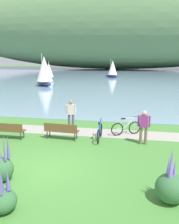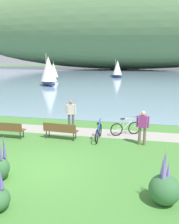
{
  "view_description": "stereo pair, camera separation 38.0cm",
  "coord_description": "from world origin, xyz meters",
  "px_view_note": "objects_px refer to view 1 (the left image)",
  "views": [
    {
      "loc": [
        3.11,
        -7.99,
        4.29
      ],
      "look_at": [
        0.73,
        5.54,
        1.0
      ],
      "focal_mm": 38.09,
      "sensor_mm": 36.0,
      "label": 1
    },
    {
      "loc": [
        3.48,
        -7.92,
        4.29
      ],
      "look_at": [
        0.73,
        5.54,
        1.0
      ],
      "focal_mm": 38.09,
      "sensor_mm": 36.0,
      "label": 2
    }
  ],
  "objects_px": {
    "park_bench_near_camera": "(8,129)",
    "person_on_the_grass": "(144,125)",
    "sailboat_nearest_to_shore": "(49,71)",
    "bicycle_leaning_near_bench": "(126,128)",
    "sailboat_far_off": "(44,71)",
    "park_bench_further_along": "(61,130)",
    "person_at_shoreline": "(71,113)",
    "bicycle_beside_path": "(100,132)",
    "sailboat_mid_bay": "(112,69)"
  },
  "relations": [
    {
      "from": "bicycle_leaning_near_bench",
      "to": "bicycle_beside_path",
      "type": "bearing_deg",
      "value": -142.03
    },
    {
      "from": "park_bench_further_along",
      "to": "person_at_shoreline",
      "type": "bearing_deg",
      "value": 88.85
    },
    {
      "from": "bicycle_beside_path",
      "to": "park_bench_near_camera",
      "type": "bearing_deg",
      "value": -171.86
    },
    {
      "from": "person_at_shoreline",
      "to": "person_on_the_grass",
      "type": "distance_m",
      "value": 4.55
    },
    {
      "from": "person_at_shoreline",
      "to": "bicycle_leaning_near_bench",
      "type": "bearing_deg",
      "value": -10.26
    },
    {
      "from": "park_bench_further_along",
      "to": "sailboat_nearest_to_shore",
      "type": "xyz_separation_m",
      "value": [
        -10.98,
        29.36,
        1.04
      ]
    },
    {
      "from": "person_at_shoreline",
      "to": "sailboat_mid_bay",
      "type": "bearing_deg",
      "value": 90.46
    },
    {
      "from": "bicycle_leaning_near_bench",
      "to": "sailboat_nearest_to_shore",
      "type": "height_order",
      "value": "sailboat_nearest_to_shore"
    },
    {
      "from": "sailboat_mid_bay",
      "to": "bicycle_leaning_near_bench",
      "type": "bearing_deg",
      "value": -84.12
    },
    {
      "from": "person_on_the_grass",
      "to": "person_at_shoreline",
      "type": "bearing_deg",
      "value": 155.43
    },
    {
      "from": "park_bench_further_along",
      "to": "sailboat_far_off",
      "type": "height_order",
      "value": "sailboat_far_off"
    },
    {
      "from": "bicycle_leaning_near_bench",
      "to": "person_at_shoreline",
      "type": "distance_m",
      "value": 3.37
    },
    {
      "from": "bicycle_beside_path",
      "to": "person_at_shoreline",
      "type": "height_order",
      "value": "person_at_shoreline"
    },
    {
      "from": "sailboat_nearest_to_shore",
      "to": "sailboat_far_off",
      "type": "xyz_separation_m",
      "value": [
        2.41,
        -8.67,
        0.61
      ]
    },
    {
      "from": "bicycle_leaning_near_bench",
      "to": "sailboat_far_off",
      "type": "height_order",
      "value": "sailboat_far_off"
    },
    {
      "from": "park_bench_further_along",
      "to": "person_at_shoreline",
      "type": "height_order",
      "value": "person_at_shoreline"
    },
    {
      "from": "bicycle_leaning_near_bench",
      "to": "park_bench_further_along",
      "type": "bearing_deg",
      "value": -158.08
    },
    {
      "from": "park_bench_further_along",
      "to": "person_on_the_grass",
      "type": "relative_size",
      "value": 1.07
    },
    {
      "from": "sailboat_far_off",
      "to": "sailboat_nearest_to_shore",
      "type": "bearing_deg",
      "value": 105.52
    },
    {
      "from": "sailboat_far_off",
      "to": "park_bench_near_camera",
      "type": "bearing_deg",
      "value": -74.66
    },
    {
      "from": "person_at_shoreline",
      "to": "sailboat_nearest_to_shore",
      "type": "distance_m",
      "value": 29.58
    },
    {
      "from": "bicycle_beside_path",
      "to": "sailboat_far_off",
      "type": "distance_m",
      "value": 23.04
    },
    {
      "from": "sailboat_nearest_to_shore",
      "to": "sailboat_far_off",
      "type": "bearing_deg",
      "value": -74.48
    },
    {
      "from": "sailboat_far_off",
      "to": "sailboat_mid_bay",
      "type": "bearing_deg",
      "value": 60.92
    },
    {
      "from": "park_bench_near_camera",
      "to": "bicycle_leaning_near_bench",
      "type": "distance_m",
      "value": 6.34
    },
    {
      "from": "person_on_the_grass",
      "to": "sailboat_far_off",
      "type": "xyz_separation_m",
      "value": [
        -12.75,
        20.66,
        1.19
      ]
    },
    {
      "from": "park_bench_further_along",
      "to": "sailboat_nearest_to_shore",
      "type": "distance_m",
      "value": 31.37
    },
    {
      "from": "person_on_the_grass",
      "to": "bicycle_beside_path",
      "type": "bearing_deg",
      "value": 173.19
    },
    {
      "from": "person_at_shoreline",
      "to": "park_bench_near_camera",
      "type": "bearing_deg",
      "value": -140.79
    },
    {
      "from": "sailboat_nearest_to_shore",
      "to": "bicycle_leaning_near_bench",
      "type": "bearing_deg",
      "value": -62.99
    },
    {
      "from": "park_bench_near_camera",
      "to": "sailboat_nearest_to_shore",
      "type": "bearing_deg",
      "value": 105.39
    },
    {
      "from": "park_bench_near_camera",
      "to": "sailboat_nearest_to_shore",
      "type": "distance_m",
      "value": 30.88
    },
    {
      "from": "person_on_the_grass",
      "to": "sailboat_mid_bay",
      "type": "height_order",
      "value": "sailboat_mid_bay"
    },
    {
      "from": "park_bench_near_camera",
      "to": "sailboat_nearest_to_shore",
      "type": "height_order",
      "value": "sailboat_nearest_to_shore"
    },
    {
      "from": "person_at_shoreline",
      "to": "park_bench_further_along",
      "type": "bearing_deg",
      "value": -91.15
    },
    {
      "from": "bicycle_beside_path",
      "to": "sailboat_nearest_to_shore",
      "type": "distance_m",
      "value": 31.85
    },
    {
      "from": "sailboat_mid_bay",
      "to": "sailboat_far_off",
      "type": "distance_m",
      "value": 17.17
    },
    {
      "from": "park_bench_near_camera",
      "to": "bicycle_beside_path",
      "type": "bearing_deg",
      "value": 8.14
    },
    {
      "from": "park_bench_near_camera",
      "to": "person_on_the_grass",
      "type": "relative_size",
      "value": 1.06
    },
    {
      "from": "bicycle_beside_path",
      "to": "sailboat_mid_bay",
      "type": "relative_size",
      "value": 0.49
    },
    {
      "from": "park_bench_near_camera",
      "to": "bicycle_leaning_near_bench",
      "type": "height_order",
      "value": "bicycle_leaning_near_bench"
    },
    {
      "from": "bicycle_beside_path",
      "to": "person_at_shoreline",
      "type": "distance_m",
      "value": 2.6
    },
    {
      "from": "bicycle_leaning_near_bench",
      "to": "sailboat_far_off",
      "type": "xyz_separation_m",
      "value": [
        -11.88,
        19.36,
        1.77
      ]
    },
    {
      "from": "person_on_the_grass",
      "to": "sailboat_nearest_to_shore",
      "type": "xyz_separation_m",
      "value": [
        -15.16,
        29.33,
        0.58
      ]
    },
    {
      "from": "bicycle_leaning_near_bench",
      "to": "sailboat_nearest_to_shore",
      "type": "distance_m",
      "value": 31.49
    },
    {
      "from": "person_at_shoreline",
      "to": "sailboat_nearest_to_shore",
      "type": "bearing_deg",
      "value": 111.89
    },
    {
      "from": "park_bench_near_camera",
      "to": "sailboat_mid_bay",
      "type": "bearing_deg",
      "value": 85.94
    },
    {
      "from": "bicycle_beside_path",
      "to": "park_bench_further_along",
      "type": "bearing_deg",
      "value": -171.55
    },
    {
      "from": "park_bench_further_along",
      "to": "sailboat_mid_bay",
      "type": "height_order",
      "value": "sailboat_mid_bay"
    },
    {
      "from": "park_bench_further_along",
      "to": "person_at_shoreline",
      "type": "relative_size",
      "value": 1.07
    }
  ]
}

